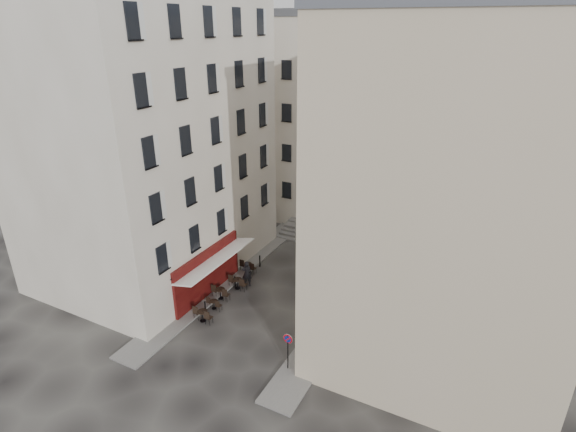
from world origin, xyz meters
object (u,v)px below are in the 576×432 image
Objects in this scene: no_parking_sign at (288,345)px; bistro_table_b at (214,304)px; bistro_table_a at (203,315)px; pedestrian at (247,274)px.

bistro_table_b is (-6.97, 2.88, -1.27)m from no_parking_sign.
no_parking_sign is at bearing -11.97° from bistro_table_a.
bistro_table_a is 1.46m from bistro_table_b.
bistro_table_a is at bearing 67.58° from pedestrian.
bistro_table_b is at bearing 97.09° from bistro_table_a.
pedestrian is at bearing 83.48° from bistro_table_b.
no_parking_sign reaches higher than pedestrian.
pedestrian is at bearing 138.37° from no_parking_sign.
bistro_table_a reaches higher than bistro_table_b.
no_parking_sign is at bearing 116.02° from pedestrian.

